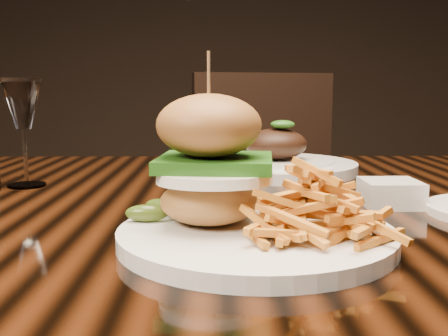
{
  "coord_description": "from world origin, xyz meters",
  "views": [
    {
      "loc": [
        -0.01,
        -0.7,
        0.89
      ],
      "look_at": [
        0.0,
        -0.13,
        0.81
      ],
      "focal_mm": 42.0,
      "sensor_mm": 36.0,
      "label": 1
    }
  ],
  "objects_px": {
    "burger_plate": "(251,194)",
    "chair_far": "(274,206)",
    "far_dish": "(276,162)",
    "wine_glass": "(23,108)",
    "dining_table": "(222,252)"
  },
  "relations": [
    {
      "from": "chair_far",
      "to": "wine_glass",
      "type": "bearing_deg",
      "value": -132.42
    },
    {
      "from": "dining_table",
      "to": "chair_far",
      "type": "distance_m",
      "value": 0.92
    },
    {
      "from": "dining_table",
      "to": "wine_glass",
      "type": "distance_m",
      "value": 0.36
    },
    {
      "from": "wine_glass",
      "to": "burger_plate",
      "type": "bearing_deg",
      "value": -43.23
    },
    {
      "from": "burger_plate",
      "to": "far_dish",
      "type": "height_order",
      "value": "burger_plate"
    },
    {
      "from": "wine_glass",
      "to": "chair_far",
      "type": "relative_size",
      "value": 0.17
    },
    {
      "from": "wine_glass",
      "to": "chair_far",
      "type": "xyz_separation_m",
      "value": [
        0.47,
        0.8,
        -0.33
      ]
    },
    {
      "from": "far_dish",
      "to": "chair_far",
      "type": "xyz_separation_m",
      "value": [
        0.07,
        0.66,
        -0.23
      ]
    },
    {
      "from": "dining_table",
      "to": "chair_far",
      "type": "bearing_deg",
      "value": 79.13
    },
    {
      "from": "dining_table",
      "to": "wine_glass",
      "type": "height_order",
      "value": "wine_glass"
    },
    {
      "from": "dining_table",
      "to": "wine_glass",
      "type": "relative_size",
      "value": 9.9
    },
    {
      "from": "dining_table",
      "to": "far_dish",
      "type": "bearing_deg",
      "value": 66.4
    },
    {
      "from": "burger_plate",
      "to": "chair_far",
      "type": "xyz_separation_m",
      "value": [
        0.15,
        1.1,
        -0.26
      ]
    },
    {
      "from": "burger_plate",
      "to": "wine_glass",
      "type": "distance_m",
      "value": 0.44
    },
    {
      "from": "dining_table",
      "to": "far_dish",
      "type": "xyz_separation_m",
      "value": [
        0.1,
        0.22,
        0.09
      ]
    }
  ]
}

